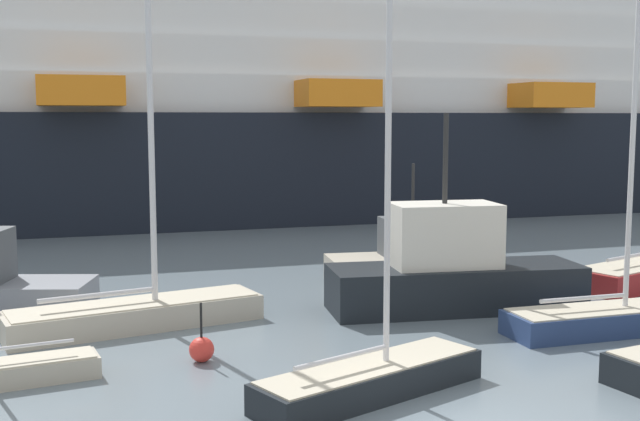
# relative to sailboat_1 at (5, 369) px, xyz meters

# --- Properties ---
(sailboat_1) EXTENTS (4.10, 1.48, 7.47)m
(sailboat_1) POSITION_rel_sailboat_1_xyz_m (0.00, 0.00, 0.00)
(sailboat_1) COLOR #BCB29E
(sailboat_1) RESTS_ON ground_plane
(sailboat_2) EXTENTS (6.08, 1.84, 10.82)m
(sailboat_2) POSITION_rel_sailboat_1_xyz_m (15.65, -0.75, 0.14)
(sailboat_2) COLOR navy
(sailboat_2) RESTS_ON ground_plane
(sailboat_4) EXTENTS (7.35, 3.05, 13.63)m
(sailboat_4) POSITION_rel_sailboat_1_xyz_m (3.28, 4.00, 0.26)
(sailboat_4) COLOR #BCB29E
(sailboat_4) RESTS_ON ground_plane
(sailboat_6) EXTENTS (5.66, 3.19, 10.75)m
(sailboat_6) POSITION_rel_sailboat_1_xyz_m (7.42, -3.27, 0.14)
(sailboat_6) COLOR black
(sailboat_6) RESTS_ON ground_plane
(fishing_boat_0) EXTENTS (8.07, 3.50, 6.04)m
(fishing_boat_0) POSITION_rel_sailboat_1_xyz_m (12.73, 2.99, 0.83)
(fishing_boat_0) COLOR black
(fishing_boat_0) RESTS_ON ground_plane
(fishing_boat_2) EXTENTS (5.82, 2.72, 4.27)m
(fishing_boat_2) POSITION_rel_sailboat_1_xyz_m (13.30, 7.40, 0.45)
(fishing_boat_2) COLOR #BCB29E
(fishing_boat_2) RESTS_ON ground_plane
(channel_buoy_0) EXTENTS (0.52, 0.52, 1.33)m
(channel_buoy_0) POSITION_rel_sailboat_1_xyz_m (18.83, 11.06, -0.10)
(channel_buoy_0) COLOR red
(channel_buoy_0) RESTS_ON ground_plane
(channel_buoy_1) EXTENTS (0.61, 0.61, 1.47)m
(channel_buoy_1) POSITION_rel_sailboat_1_xyz_m (4.44, 0.25, -0.06)
(channel_buoy_1) COLOR red
(channel_buoy_1) RESTS_ON ground_plane
(cruise_ship) EXTENTS (112.65, 20.05, 19.87)m
(cruise_ship) POSITION_rel_sailboat_1_xyz_m (9.35, 30.06, 6.00)
(cruise_ship) COLOR black
(cruise_ship) RESTS_ON ground_plane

